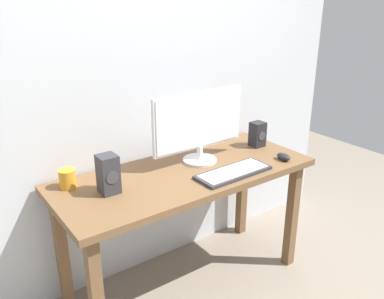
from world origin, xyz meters
TOP-DOWN VIEW (x-y plane):
  - ground_plane at (0.00, 0.00)m, footprint 6.00×6.00m
  - wall_back at (0.00, 0.35)m, footprint 2.96×0.04m
  - desk at (0.00, 0.00)m, footprint 1.47×0.61m
  - monitor at (0.15, 0.08)m, footprint 0.60×0.20m
  - keyboard_primary at (0.19, -0.18)m, footprint 0.44×0.18m
  - mouse at (0.57, -0.21)m, footprint 0.06×0.10m
  - speaker_right at (0.61, 0.06)m, footprint 0.09×0.08m
  - speaker_left at (-0.45, 0.01)m, footprint 0.09×0.10m
  - coffee_mug at (-0.60, 0.19)m, footprint 0.08×0.08m

SIDE VIEW (x-z plane):
  - ground_plane at x=0.00m, z-range 0.00..0.00m
  - desk at x=0.00m, z-range 0.28..1.03m
  - keyboard_primary at x=0.19m, z-range 0.75..0.77m
  - mouse at x=0.57m, z-range 0.75..0.80m
  - coffee_mug at x=-0.60m, z-range 0.75..0.85m
  - speaker_right at x=0.61m, z-range 0.75..0.91m
  - speaker_left at x=-0.45m, z-range 0.75..0.95m
  - monitor at x=0.15m, z-range 0.77..1.19m
  - wall_back at x=0.00m, z-range 0.00..3.00m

